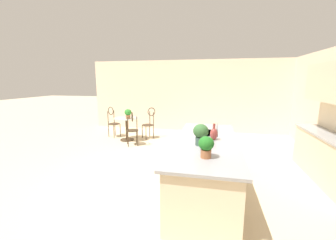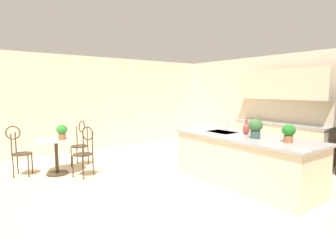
# 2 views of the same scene
# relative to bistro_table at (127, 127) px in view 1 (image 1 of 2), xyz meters

# --- Properties ---
(ground_plane) EXTENTS (40.00, 40.00, 0.00)m
(ground_plane) POSITION_rel_bistro_table_xyz_m (2.39, 1.80, -0.45)
(ground_plane) COLOR beige
(wall_left_window) EXTENTS (0.12, 7.80, 2.70)m
(wall_left_window) POSITION_rel_bistro_table_xyz_m (-1.87, 1.80, 0.90)
(wall_left_window) COLOR beige
(wall_left_window) RESTS_ON ground
(kitchen_island) EXTENTS (2.80, 1.06, 0.92)m
(kitchen_island) POSITION_rel_bistro_table_xyz_m (2.69, 2.65, 0.02)
(kitchen_island) COLOR beige
(kitchen_island) RESTS_ON ground
(back_counter_run) EXTENTS (2.44, 0.64, 1.52)m
(back_counter_run) POSITION_rel_bistro_table_xyz_m (1.99, 5.01, 0.05)
(back_counter_run) COLOR beige
(back_counter_run) RESTS_ON ground
(bistro_table) EXTENTS (0.80, 0.80, 0.74)m
(bistro_table) POSITION_rel_bistro_table_xyz_m (0.00, 0.00, 0.00)
(bistro_table) COLOR #3D2D1E
(bistro_table) RESTS_ON ground
(chair_near_window) EXTENTS (0.52, 0.51, 1.04)m
(chair_near_window) POSITION_rel_bistro_table_xyz_m (0.53, 0.41, 0.13)
(chair_near_window) COLOR #3D2D1E
(chair_near_window) RESTS_ON ground
(chair_by_island) EXTENTS (0.54, 0.54, 1.04)m
(chair_by_island) POSITION_rel_bistro_table_xyz_m (-0.40, 0.65, 0.13)
(chair_by_island) COLOR #3D2D1E
(chair_by_island) RESTS_ON ground
(chair_toward_desk) EXTENTS (0.50, 0.52, 1.04)m
(chair_toward_desk) POSITION_rel_bistro_table_xyz_m (-0.32, -0.64, 0.13)
(chair_toward_desk) COLOR #3D2D1E
(chair_toward_desk) RESTS_ON ground
(sink_faucet) EXTENTS (0.02, 0.02, 0.22)m
(sink_faucet) POSITION_rel_bistro_table_xyz_m (2.14, 2.83, 0.58)
(sink_faucet) COLOR #B2B5BA
(sink_faucet) RESTS_ON kitchen_island
(potted_plant_on_table) EXTENTS (0.22, 0.22, 0.31)m
(potted_plant_on_table) POSITION_rel_bistro_table_xyz_m (0.09, 0.10, 0.47)
(potted_plant_on_table) COLOR #9E603D
(potted_plant_on_table) RESTS_ON bistro_table
(potted_plant_counter_near) EXTENTS (0.24, 0.24, 0.34)m
(potted_plant_counter_near) POSITION_rel_bistro_table_xyz_m (2.99, 2.57, 0.67)
(potted_plant_counter_near) COLOR #385147
(potted_plant_counter_near) RESTS_ON kitchen_island
(potted_plant_counter_far) EXTENTS (0.21, 0.21, 0.29)m
(potted_plant_counter_far) POSITION_rel_bistro_table_xyz_m (3.54, 2.68, 0.64)
(potted_plant_counter_far) COLOR #9E603D
(potted_plant_counter_far) RESTS_ON kitchen_island
(vase_on_counter) EXTENTS (0.13, 0.13, 0.29)m
(vase_on_counter) POSITION_rel_bistro_table_xyz_m (2.64, 2.78, 0.58)
(vase_on_counter) COLOR #993D38
(vase_on_counter) RESTS_ON kitchen_island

